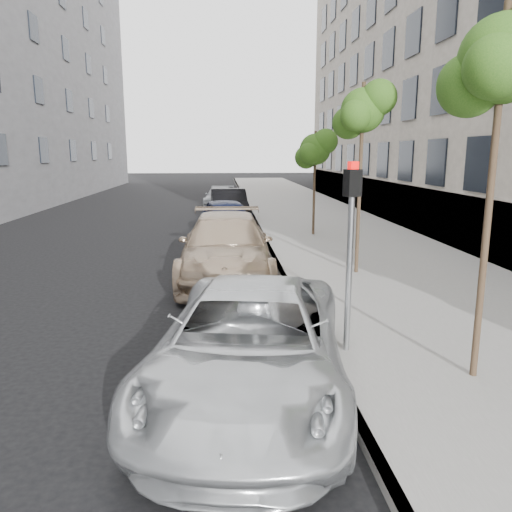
{
  "coord_description": "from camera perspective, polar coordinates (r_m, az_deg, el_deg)",
  "views": [
    {
      "loc": [
        -0.47,
        -5.11,
        3.36
      ],
      "look_at": [
        0.15,
        3.8,
        1.5
      ],
      "focal_mm": 35.0,
      "sensor_mm": 36.0,
      "label": 1
    }
  ],
  "objects": [
    {
      "name": "tree_far",
      "position": [
        19.96,
        6.85,
        12.0
      ],
      "size": [
        1.59,
        1.39,
        4.12
      ],
      "color": "#38281C",
      "rests_on": "sidewalk"
    },
    {
      "name": "signal_pole",
      "position": [
        8.05,
        10.75,
        2.34
      ],
      "size": [
        0.29,
        0.25,
        3.08
      ],
      "rotation": [
        0.0,
        0.0,
        0.35
      ],
      "color": "#939699",
      "rests_on": "sidewalk"
    },
    {
      "name": "sedan_rear",
      "position": [
        31.65,
        -4.16,
        6.75
      ],
      "size": [
        2.15,
        4.41,
        1.24
      ],
      "primitive_type": "imported",
      "rotation": [
        0.0,
        0.0,
        -0.1
      ],
      "color": "#989B9F",
      "rests_on": "ground"
    },
    {
      "name": "sedan_blue",
      "position": [
        19.57,
        -3.39,
        4.2
      ],
      "size": [
        2.43,
        4.85,
        1.59
      ],
      "primitive_type": "imported",
      "rotation": [
        0.0,
        0.0,
        0.12
      ],
      "color": "#0F1634",
      "rests_on": "ground"
    },
    {
      "name": "tree_mid",
      "position": [
        13.66,
        12.21,
        15.89
      ],
      "size": [
        1.53,
        1.33,
        5.04
      ],
      "color": "#38281C",
      "rests_on": "sidewalk"
    },
    {
      "name": "minivan",
      "position": [
        7.0,
        -0.65,
        -10.01
      ],
      "size": [
        3.38,
        5.82,
        1.53
      ],
      "primitive_type": "imported",
      "rotation": [
        0.0,
        0.0,
        -0.16
      ],
      "color": "silver",
      "rests_on": "ground"
    },
    {
      "name": "sidewalk",
      "position": [
        29.68,
        5.31,
        5.34
      ],
      "size": [
        6.4,
        72.0,
        0.14
      ],
      "primitive_type": "cube",
      "color": "gray",
      "rests_on": "ground"
    },
    {
      "name": "ground",
      "position": [
        6.13,
        1.18,
        -21.46
      ],
      "size": [
        160.0,
        160.0,
        0.0
      ],
      "primitive_type": "plane",
      "color": "black",
      "rests_on": "ground"
    },
    {
      "name": "tree_near",
      "position": [
        7.66,
        26.55,
        19.36
      ],
      "size": [
        1.54,
        1.34,
        5.16
      ],
      "color": "#38281C",
      "rests_on": "sidewalk"
    },
    {
      "name": "curb",
      "position": [
        29.34,
        -0.75,
        5.31
      ],
      "size": [
        0.15,
        72.0,
        0.14
      ],
      "primitive_type": "cube",
      "color": "#9E9B93",
      "rests_on": "ground"
    },
    {
      "name": "suv",
      "position": [
        13.42,
        -3.43,
        1.0
      ],
      "size": [
        2.55,
        5.98,
        1.72
      ],
      "primitive_type": "imported",
      "rotation": [
        0.0,
        0.0,
        -0.02
      ],
      "color": "tan",
      "rests_on": "ground"
    },
    {
      "name": "sedan_black",
      "position": [
        24.87,
        -3.12,
        5.81
      ],
      "size": [
        1.91,
        4.88,
        1.58
      ],
      "primitive_type": "imported",
      "rotation": [
        0.0,
        0.0,
        0.05
      ],
      "color": "black",
      "rests_on": "ground"
    }
  ]
}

